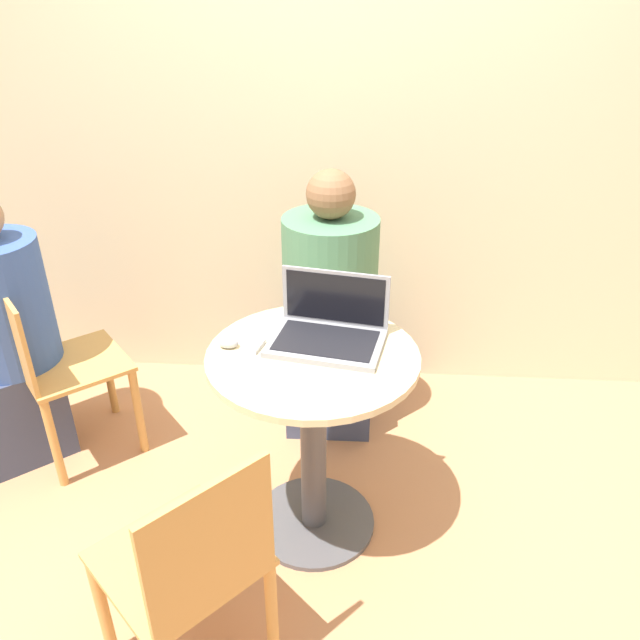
# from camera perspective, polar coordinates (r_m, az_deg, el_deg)

# --- Properties ---
(ground_plane) EXTENTS (12.00, 12.00, 0.00)m
(ground_plane) POSITION_cam_1_polar(r_m,az_deg,el_deg) (2.55, -0.56, -18.03)
(ground_plane) COLOR tan
(back_wall) EXTENTS (7.00, 0.05, 2.60)m
(back_wall) POSITION_cam_1_polar(r_m,az_deg,el_deg) (2.90, 1.10, 17.64)
(back_wall) COLOR beige
(back_wall) RESTS_ON ground_plane
(round_table) EXTENTS (0.71, 0.71, 0.77)m
(round_table) POSITION_cam_1_polar(r_m,az_deg,el_deg) (2.20, -0.62, -8.75)
(round_table) COLOR #4C4C51
(round_table) RESTS_ON ground_plane
(laptop) EXTENTS (0.42, 0.33, 0.22)m
(laptop) POSITION_cam_1_polar(r_m,az_deg,el_deg) (2.11, 0.81, -0.88)
(laptop) COLOR gray
(laptop) RESTS_ON round_table
(cell_phone) EXTENTS (0.08, 0.10, 0.02)m
(cell_phone) POSITION_cam_1_polar(r_m,az_deg,el_deg) (2.10, -6.16, -2.34)
(cell_phone) COLOR silver
(cell_phone) RESTS_ON round_table
(computer_mouse) EXTENTS (0.07, 0.04, 0.04)m
(computer_mouse) POSITION_cam_1_polar(r_m,az_deg,el_deg) (2.10, -8.39, -2.05)
(computer_mouse) COLOR #B2B2B7
(computer_mouse) RESTS_ON round_table
(chair_empty) EXTENTS (0.57, 0.57, 0.84)m
(chair_empty) POSITION_cam_1_polar(r_m,az_deg,el_deg) (1.86, -11.71, -21.65)
(chair_empty) COLOR tan
(chair_empty) RESTS_ON ground_plane
(person_seated) EXTENTS (0.40, 0.62, 1.22)m
(person_seated) POSITION_cam_1_polar(r_m,az_deg,el_deg) (2.80, 0.96, -0.31)
(person_seated) COLOR #3D4766
(person_seated) RESTS_ON ground_plane
(chair_background) EXTENTS (0.56, 0.56, 0.81)m
(chair_background) POSITION_cam_1_polar(r_m,az_deg,el_deg) (2.82, -22.74, -4.16)
(chair_background) COLOR tan
(chair_background) RESTS_ON ground_plane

